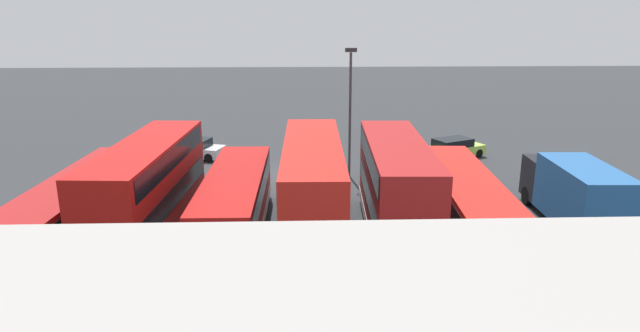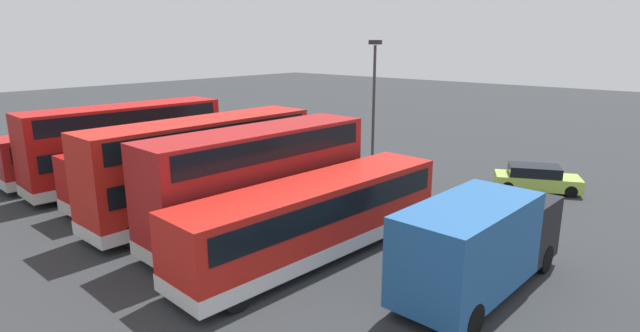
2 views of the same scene
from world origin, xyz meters
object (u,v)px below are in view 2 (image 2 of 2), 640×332
object	(u,v)px
bus_double_decker_second	(259,179)
bus_double_decker_fifth	(126,143)
car_hatchback_silver	(298,136)
bus_single_deck_near_end	(316,216)
car_small_green	(536,179)
bus_single_deck_fourth	(174,167)
bus_single_deck_sixth	(105,149)
lamp_post_tall	(374,101)
bus_double_decker_third	(204,164)
box_truck_blue	(480,242)

from	to	relation	value
bus_double_decker_second	bus_double_decker_fifth	distance (m)	11.18
bus_double_decker_fifth	car_hatchback_silver	xyz separation A→B (m)	(0.70, -14.60, -1.75)
bus_single_deck_near_end	car_small_green	world-z (taller)	bus_single_deck_near_end
bus_single_deck_fourth	bus_single_deck_sixth	distance (m)	7.00
lamp_post_tall	bus_double_decker_second	bearing A→B (deg)	97.15
car_small_green	lamp_post_tall	xyz separation A→B (m)	(7.89, 4.32, 4.00)
car_small_green	lamp_post_tall	size ratio (longest dim) A/B	0.58
bus_double_decker_third	bus_single_deck_sixth	bearing A→B (deg)	-2.09
bus_double_decker_fifth	lamp_post_tall	distance (m)	14.09
bus_double_decker_second	car_hatchback_silver	size ratio (longest dim) A/B	2.41
bus_double_decker_third	lamp_post_tall	world-z (taller)	lamp_post_tall
box_truck_blue	car_hatchback_silver	xyz separation A→B (m)	(20.91, -13.38, -1.01)
bus_double_decker_third	bus_single_deck_sixth	world-z (taller)	bus_double_decker_third
car_hatchback_silver	bus_double_decker_third	bearing A→B (deg)	118.78
bus_double_decker_second	box_truck_blue	distance (m)	9.16
lamp_post_tall	box_truck_blue	bearing A→B (deg)	140.35
bus_single_deck_fourth	bus_single_deck_sixth	xyz separation A→B (m)	(7.00, 0.27, 0.00)
bus_double_decker_third	bus_single_deck_fourth	world-z (taller)	bus_double_decker_third
bus_single_deck_near_end	car_small_green	size ratio (longest dim) A/B	2.59
bus_double_decker_fifth	car_small_green	size ratio (longest dim) A/B	2.33
bus_single_deck_sixth	car_hatchback_silver	distance (m)	14.61
bus_single_deck_sixth	car_hatchback_silver	bearing A→B (deg)	-99.80
bus_double_decker_third	car_hatchback_silver	size ratio (longest dim) A/B	2.63
bus_single_deck_sixth	car_small_green	size ratio (longest dim) A/B	2.49
bus_single_deck_near_end	bus_double_decker_third	bearing A→B (deg)	-0.64
bus_single_deck_near_end	lamp_post_tall	world-z (taller)	lamp_post_tall
bus_double_decker_fifth	car_small_green	distance (m)	22.76
box_truck_blue	bus_single_deck_fourth	bearing A→B (deg)	2.47
bus_double_decker_fifth	box_truck_blue	xyz separation A→B (m)	(-20.20, -1.22, -0.74)
bus_single_deck_near_end	bus_double_decker_fifth	size ratio (longest dim) A/B	1.11
bus_double_decker_fifth	bus_single_deck_fourth	bearing A→B (deg)	-172.41
bus_double_decker_second	bus_double_decker_third	distance (m)	3.78
car_small_green	bus_double_decker_second	bearing A→B (deg)	64.91
bus_single_deck_sixth	car_small_green	world-z (taller)	bus_single_deck_sixth
bus_double_decker_fifth	car_small_green	bearing A→B (deg)	-141.78
bus_single_deck_near_end	lamp_post_tall	xyz separation A→B (m)	(4.48, -9.95, 3.08)
bus_single_deck_near_end	bus_double_decker_second	xyz separation A→B (m)	(3.24, -0.07, 0.82)
bus_single_deck_near_end	bus_single_deck_sixth	distance (m)	17.61
bus_double_decker_third	bus_single_deck_sixth	size ratio (longest dim) A/B	0.97
bus_single_deck_sixth	car_small_green	bearing A→B (deg)	-146.69
car_small_green	bus_double_decker_fifth	bearing A→B (deg)	38.22
bus_double_decker_fifth	lamp_post_tall	world-z (taller)	lamp_post_tall
bus_single_deck_fourth	box_truck_blue	xyz separation A→B (m)	(-16.39, -0.71, 0.08)
bus_single_deck_fourth	bus_single_deck_sixth	world-z (taller)	same
car_small_green	lamp_post_tall	distance (m)	9.84
bus_double_decker_second	bus_single_deck_sixth	bearing A→B (deg)	-1.57
bus_single_deck_near_end	bus_double_decker_second	world-z (taller)	bus_double_decker_second
bus_single_deck_near_end	lamp_post_tall	distance (m)	11.34
car_hatchback_silver	car_small_green	xyz separation A→B (m)	(-18.53, 0.56, 0.00)
bus_double_decker_third	bus_double_decker_fifth	xyz separation A→B (m)	(7.40, -0.15, -0.00)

